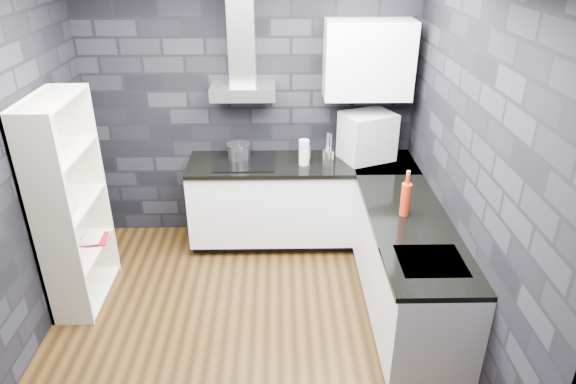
{
  "coord_description": "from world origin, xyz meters",
  "views": [
    {
      "loc": [
        0.28,
        -3.27,
        2.86
      ],
      "look_at": [
        0.35,
        0.45,
        1.0
      ],
      "focal_mm": 32.0,
      "sensor_mm": 36.0,
      "label": 1
    }
  ],
  "objects_px": {
    "pot": "(239,151)",
    "red_bottle": "(406,200)",
    "storage_jar": "(306,154)",
    "glass_vase": "(304,152)",
    "fruit_bowl": "(64,209)",
    "bookshelf": "(70,205)",
    "appliance_garage": "(367,137)",
    "utensil_crock": "(328,158)"
  },
  "relations": [
    {
      "from": "pot",
      "to": "red_bottle",
      "type": "relative_size",
      "value": 0.81
    },
    {
      "from": "pot",
      "to": "storage_jar",
      "type": "height_order",
      "value": "pot"
    },
    {
      "from": "pot",
      "to": "storage_jar",
      "type": "distance_m",
      "value": 0.66
    },
    {
      "from": "glass_vase",
      "to": "red_bottle",
      "type": "xyz_separation_m",
      "value": [
        0.74,
        -1.0,
        0.01
      ]
    },
    {
      "from": "fruit_bowl",
      "to": "glass_vase",
      "type": "bearing_deg",
      "value": 25.67
    },
    {
      "from": "bookshelf",
      "to": "fruit_bowl",
      "type": "xyz_separation_m",
      "value": [
        0.0,
        -0.13,
        0.04
      ]
    },
    {
      "from": "red_bottle",
      "to": "appliance_garage",
      "type": "bearing_deg",
      "value": 96.29
    },
    {
      "from": "utensil_crock",
      "to": "glass_vase",
      "type": "bearing_deg",
      "value": 177.68
    },
    {
      "from": "glass_vase",
      "to": "storage_jar",
      "type": "bearing_deg",
      "value": 78.75
    },
    {
      "from": "fruit_bowl",
      "to": "pot",
      "type": "bearing_deg",
      "value": 39.77
    },
    {
      "from": "pot",
      "to": "storage_jar",
      "type": "relative_size",
      "value": 2.21
    },
    {
      "from": "glass_vase",
      "to": "fruit_bowl",
      "type": "xyz_separation_m",
      "value": [
        -1.94,
        -0.93,
        -0.09
      ]
    },
    {
      "from": "pot",
      "to": "bookshelf",
      "type": "xyz_separation_m",
      "value": [
        -1.31,
        -0.96,
        -0.08
      ]
    },
    {
      "from": "utensil_crock",
      "to": "red_bottle",
      "type": "height_order",
      "value": "red_bottle"
    },
    {
      "from": "glass_vase",
      "to": "bookshelf",
      "type": "relative_size",
      "value": 0.14
    },
    {
      "from": "glass_vase",
      "to": "utensil_crock",
      "type": "height_order",
      "value": "glass_vase"
    },
    {
      "from": "pot",
      "to": "storage_jar",
      "type": "xyz_separation_m",
      "value": [
        0.66,
        -0.01,
        -0.03
      ]
    },
    {
      "from": "glass_vase",
      "to": "appliance_garage",
      "type": "xyz_separation_m",
      "value": [
        0.61,
        0.14,
        0.1
      ]
    },
    {
      "from": "storage_jar",
      "to": "fruit_bowl",
      "type": "distance_m",
      "value": 2.24
    },
    {
      "from": "glass_vase",
      "to": "utensil_crock",
      "type": "distance_m",
      "value": 0.24
    },
    {
      "from": "storage_jar",
      "to": "fruit_bowl",
      "type": "relative_size",
      "value": 0.44
    },
    {
      "from": "storage_jar",
      "to": "appliance_garage",
      "type": "xyz_separation_m",
      "value": [
        0.59,
        -0.01,
        0.18
      ]
    },
    {
      "from": "bookshelf",
      "to": "fruit_bowl",
      "type": "bearing_deg",
      "value": -92.36
    },
    {
      "from": "appliance_garage",
      "to": "pot",
      "type": "bearing_deg",
      "value": 156.19
    },
    {
      "from": "appliance_garage",
      "to": "fruit_bowl",
      "type": "distance_m",
      "value": 2.77
    },
    {
      "from": "pot",
      "to": "utensil_crock",
      "type": "bearing_deg",
      "value": -10.91
    },
    {
      "from": "utensil_crock",
      "to": "fruit_bowl",
      "type": "height_order",
      "value": "utensil_crock"
    },
    {
      "from": "utensil_crock",
      "to": "red_bottle",
      "type": "relative_size",
      "value": 0.53
    },
    {
      "from": "utensil_crock",
      "to": "appliance_garage",
      "type": "relative_size",
      "value": 0.3
    },
    {
      "from": "bookshelf",
      "to": "red_bottle",
      "type": "bearing_deg",
      "value": -6.7
    },
    {
      "from": "storage_jar",
      "to": "appliance_garage",
      "type": "distance_m",
      "value": 0.61
    },
    {
      "from": "appliance_garage",
      "to": "glass_vase",
      "type": "bearing_deg",
      "value": 169.57
    },
    {
      "from": "storage_jar",
      "to": "fruit_bowl",
      "type": "height_order",
      "value": "storage_jar"
    },
    {
      "from": "pot",
      "to": "fruit_bowl",
      "type": "height_order",
      "value": "pot"
    },
    {
      "from": "fruit_bowl",
      "to": "storage_jar",
      "type": "bearing_deg",
      "value": 28.71
    },
    {
      "from": "glass_vase",
      "to": "red_bottle",
      "type": "height_order",
      "value": "red_bottle"
    },
    {
      "from": "storage_jar",
      "to": "utensil_crock",
      "type": "xyz_separation_m",
      "value": [
        0.2,
        -0.16,
        0.02
      ]
    },
    {
      "from": "utensil_crock",
      "to": "appliance_garage",
      "type": "bearing_deg",
      "value": 20.54
    },
    {
      "from": "red_bottle",
      "to": "storage_jar",
      "type": "bearing_deg",
      "value": 121.75
    },
    {
      "from": "pot",
      "to": "fruit_bowl",
      "type": "distance_m",
      "value": 1.7
    },
    {
      "from": "pot",
      "to": "red_bottle",
      "type": "bearing_deg",
      "value": -40.23
    },
    {
      "from": "utensil_crock",
      "to": "bookshelf",
      "type": "relative_size",
      "value": 0.08
    }
  ]
}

